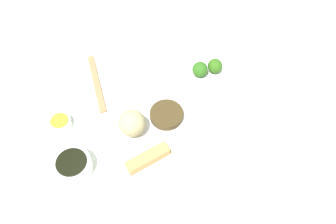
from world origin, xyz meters
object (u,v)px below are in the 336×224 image
broccoli_plate (200,76)px  sauce_ramekin_hot_mustard (61,123)px  soy_sauce_bowl (73,166)px  chopsticks_pair (96,83)px  main_plate (158,139)px

broccoli_plate → sauce_ramekin_hot_mustard: (-0.37, 0.25, 0.01)m
soy_sauce_bowl → chopsticks_pair: (0.26, 0.13, -0.02)m
broccoli_plate → sauce_ramekin_hot_mustard: size_ratio=3.43×
sauce_ramekin_hot_mustard → soy_sauce_bowl: bearing=-124.4°
main_plate → chopsticks_pair: 0.28m
soy_sauce_bowl → chopsticks_pair: 0.29m
main_plate → sauce_ramekin_hot_mustard: (-0.10, 0.26, 0.00)m
soy_sauce_bowl → chopsticks_pair: soy_sauce_bowl is taller
broccoli_plate → chopsticks_pair: broccoli_plate is taller
main_plate → soy_sauce_bowl: soy_sauce_bowl is taller
main_plate → soy_sauce_bowl: (-0.19, 0.14, 0.01)m
main_plate → broccoli_plate: 0.26m
sauce_ramekin_hot_mustard → chopsticks_pair: sauce_ramekin_hot_mustard is taller
sauce_ramekin_hot_mustard → chopsticks_pair: size_ratio=0.27×
sauce_ramekin_hot_mustard → broccoli_plate: bearing=-34.7°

